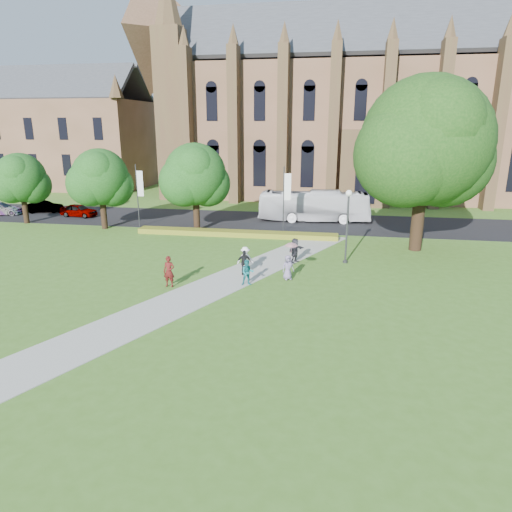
% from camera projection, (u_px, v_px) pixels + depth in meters
% --- Properties ---
extents(ground, '(160.00, 160.00, 0.00)m').
position_uv_depth(ground, '(222.00, 287.00, 27.90)').
color(ground, '#436D20').
rests_on(ground, ground).
extents(road, '(160.00, 10.00, 0.02)m').
position_uv_depth(road, '(269.00, 221.00, 46.83)').
color(road, black).
rests_on(road, ground).
extents(footpath, '(15.58, 28.54, 0.04)m').
position_uv_depth(footpath, '(226.00, 281.00, 28.84)').
color(footpath, '#B2B2A8').
rests_on(footpath, ground).
extents(flower_hedge, '(18.00, 1.40, 0.45)m').
position_uv_depth(flower_hedge, '(236.00, 233.00, 40.66)').
color(flower_hedge, '#A98921').
rests_on(flower_hedge, ground).
extents(cathedral, '(52.60, 18.25, 28.00)m').
position_uv_depth(cathedral, '(366.00, 98.00, 60.26)').
color(cathedral, brown).
rests_on(cathedral, ground).
extents(building_west, '(22.00, 14.00, 18.30)m').
position_uv_depth(building_west, '(73.00, 127.00, 70.69)').
color(building_west, brown).
rests_on(building_west, ground).
extents(streetlamp, '(0.44, 0.44, 5.24)m').
position_uv_depth(streetlamp, '(348.00, 218.00, 31.91)').
color(streetlamp, '#38383D').
rests_on(streetlamp, ground).
extents(large_tree, '(9.60, 9.60, 13.20)m').
position_uv_depth(large_tree, '(426.00, 141.00, 33.86)').
color(large_tree, '#332114').
rests_on(large_tree, ground).
extents(street_tree_0, '(5.20, 5.20, 7.50)m').
position_uv_depth(street_tree_0, '(100.00, 177.00, 42.27)').
color(street_tree_0, '#332114').
rests_on(street_tree_0, ground).
extents(street_tree_1, '(5.60, 5.60, 8.05)m').
position_uv_depth(street_tree_1, '(195.00, 175.00, 41.16)').
color(street_tree_1, '#332114').
rests_on(street_tree_1, ground).
extents(street_tree_2, '(4.80, 4.80, 6.95)m').
position_uv_depth(street_tree_2, '(21.00, 178.00, 44.79)').
color(street_tree_2, '#332114').
rests_on(street_tree_2, ground).
extents(banner_pole_0, '(0.70, 0.10, 6.00)m').
position_uv_depth(banner_pole_0, '(285.00, 196.00, 41.00)').
color(banner_pole_0, '#38383D').
rests_on(banner_pole_0, ground).
extents(banner_pole_1, '(0.70, 0.10, 6.00)m').
position_uv_depth(banner_pole_1, '(138.00, 192.00, 43.30)').
color(banner_pole_1, '#38383D').
rests_on(banner_pole_1, ground).
extents(tour_coach, '(11.35, 3.15, 3.13)m').
position_uv_depth(tour_coach, '(314.00, 206.00, 46.43)').
color(tour_coach, white).
rests_on(tour_coach, road).
extents(car_0, '(4.17, 2.10, 1.36)m').
position_uv_depth(car_0, '(79.00, 210.00, 48.95)').
color(car_0, gray).
rests_on(car_0, road).
extents(car_1, '(4.21, 2.61, 1.31)m').
position_uv_depth(car_1, '(44.00, 207.00, 51.27)').
color(car_1, gray).
rests_on(car_1, road).
extents(pedestrian_0, '(0.70, 0.47, 1.90)m').
position_uv_depth(pedestrian_0, '(169.00, 271.00, 27.66)').
color(pedestrian_0, '#4E1411').
rests_on(pedestrian_0, footpath).
extents(pedestrian_1, '(0.91, 0.79, 1.60)m').
position_uv_depth(pedestrian_1, '(248.00, 273.00, 27.94)').
color(pedestrian_1, '#18727A').
rests_on(pedestrian_1, footpath).
extents(pedestrian_2, '(1.24, 0.95, 1.69)m').
position_uv_depth(pedestrian_2, '(245.00, 259.00, 30.59)').
color(pedestrian_2, white).
rests_on(pedestrian_2, footpath).
extents(pedestrian_3, '(1.02, 0.59, 1.63)m').
position_uv_depth(pedestrian_3, '(244.00, 262.00, 29.94)').
color(pedestrian_3, black).
rests_on(pedestrian_3, footpath).
extents(pedestrian_4, '(0.92, 0.82, 1.59)m').
position_uv_depth(pedestrian_4, '(288.00, 267.00, 28.98)').
color(pedestrian_4, slate).
rests_on(pedestrian_4, footpath).
extents(pedestrian_5, '(1.29, 1.69, 1.78)m').
position_uv_depth(pedestrian_5, '(295.00, 250.00, 32.51)').
color(pedestrian_5, '#2A2830').
rests_on(pedestrian_5, footpath).
extents(parasol, '(0.96, 0.96, 0.71)m').
position_uv_depth(parasol, '(291.00, 250.00, 28.72)').
color(parasol, '#EEA8AB').
rests_on(parasol, pedestrian_4).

